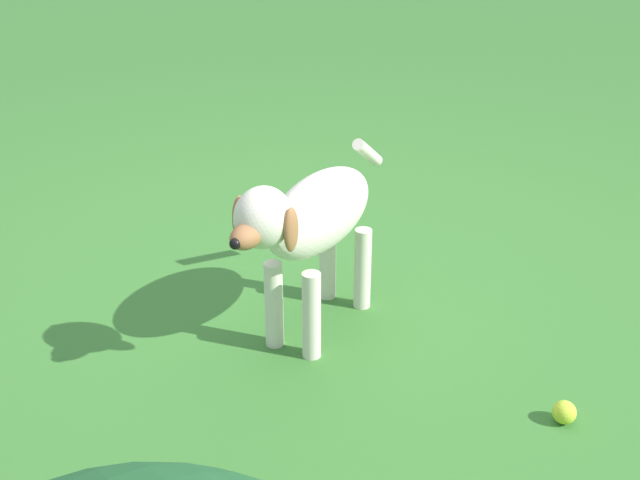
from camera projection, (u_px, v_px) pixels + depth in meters
name	position (u px, v px, depth m)	size (l,w,h in m)	color
ground	(312.00, 285.00, 2.95)	(14.00, 14.00, 0.00)	#38722D
dog	(312.00, 221.00, 2.49)	(0.51, 0.79, 0.60)	silver
tennis_ball_0	(564.00, 412.00, 2.23)	(0.07, 0.07, 0.07)	#C1D835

